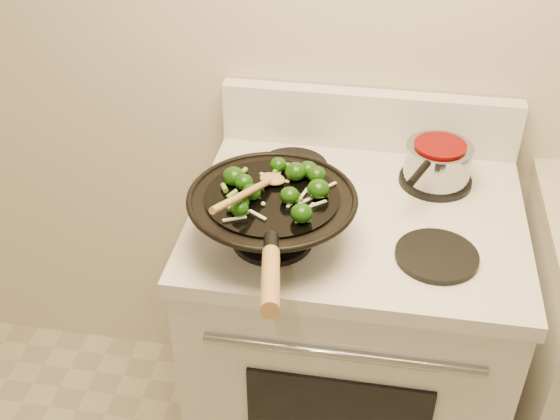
# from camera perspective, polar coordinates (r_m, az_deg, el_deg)

# --- Properties ---
(stove) EXTENTS (0.78, 0.67, 1.08)m
(stove) POSITION_cam_1_polar(r_m,az_deg,el_deg) (1.97, 5.52, -10.59)
(stove) COLOR white
(stove) RESTS_ON ground
(wok) EXTENTS (0.37, 0.61, 0.20)m
(wok) POSITION_cam_1_polar(r_m,az_deg,el_deg) (1.52, -0.63, -0.43)
(wok) COLOR black
(wok) RESTS_ON stove
(stirfry) EXTENTS (0.25, 0.23, 0.04)m
(stirfry) POSITION_cam_1_polar(r_m,az_deg,el_deg) (1.49, -0.03, 1.97)
(stirfry) COLOR #123808
(stirfry) RESTS_ON wok
(wooden_spoon) EXTENTS (0.12, 0.26, 0.08)m
(wooden_spoon) POSITION_cam_1_polar(r_m,az_deg,el_deg) (1.46, -1.91, 1.85)
(wooden_spoon) COLOR #AB7D43
(wooden_spoon) RESTS_ON wok
(saucepan) EXTENTS (0.16, 0.25, 0.10)m
(saucepan) POSITION_cam_1_polar(r_m,az_deg,el_deg) (1.76, 12.69, 3.84)
(saucepan) COLOR #989AA0
(saucepan) RESTS_ON stove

